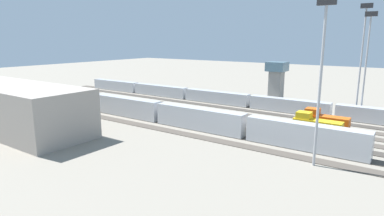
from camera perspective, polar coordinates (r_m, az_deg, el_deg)
The scene contains 19 objects.
ground_plane at distance 93.32m, azimuth -0.82°, elevation -0.88°, with size 400.00×400.00×0.00m, color gray.
track_bed_0 at distance 107.66m, azimuth 4.66°, elevation 0.84°, with size 140.00×2.80×0.12m, color #4C443D.
track_bed_1 at distance 103.46m, azimuth 3.25°, elevation 0.41°, with size 140.00×2.80×0.12m, color #3D3833.
track_bed_2 at distance 99.34m, azimuth 1.72°, elevation -0.06°, with size 140.00×2.80×0.12m, color #4C443D.
track_bed_3 at distance 95.30m, azimuth 0.06°, elevation -0.57°, with size 140.00×2.80×0.12m, color #4C443D.
track_bed_4 at distance 91.35m, azimuth -1.74°, elevation -1.13°, with size 140.00×2.80×0.12m, color #4C443D.
track_bed_5 at distance 87.51m, azimuth -3.70°, elevation -1.74°, with size 140.00×2.80×0.12m, color #3D3833.
track_bed_6 at distance 83.80m, azimuth -5.84°, elevation -2.39°, with size 140.00×2.80×0.12m, color #4C443D.
track_bed_7 at distance 80.22m, azimuth -8.18°, elevation -3.11°, with size 140.00×2.80×0.12m, color #4C443D.
train_on_track_6 at distance 75.79m, azimuth 1.27°, elevation -1.88°, with size 71.40×3.00×5.00m.
train_on_track_3 at distance 80.16m, azimuth 22.05°, elevation -2.34°, with size 10.00×3.00×5.00m.
train_on_track_7 at distance 107.75m, azimuth -22.57°, elevation 1.10°, with size 10.00×3.00×5.00m.
train_on_track_4 at distance 75.53m, azimuth 20.82°, elevation -3.09°, with size 10.00×3.00×5.00m.
train_on_track_0 at distance 107.73m, azimuth 4.28°, elevation 1.92°, with size 119.80×3.00×3.80m.
light_mast_0 at distance 95.57m, azimuth 27.59°, elevation 9.32°, with size 2.80×0.70×29.46m.
light_mast_1 at distance 55.59m, azimuth 21.71°, elevation 7.46°, with size 2.80×0.70×26.95m.
light_mast_2 at distance 94.14m, azimuth 28.24°, elevation 8.53°, with size 2.80×0.70×27.35m.
maintenance_shed at distance 87.94m, azimuth -29.31°, elevation 0.28°, with size 47.65×14.59×10.55m, color #9E9389.
control_tower at distance 110.97m, azimuth 14.51°, elevation 4.92°, with size 6.00×6.00×13.45m.
Camera 1 is at (-53.45, 73.64, 20.75)m, focal length 30.58 mm.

